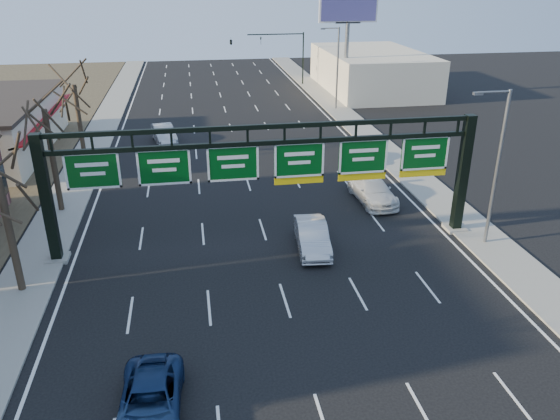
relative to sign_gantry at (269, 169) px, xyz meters
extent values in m
plane|color=black|center=(-0.16, -8.00, -4.63)|extent=(160.00, 160.00, 0.00)
cube|color=gray|center=(-12.96, 12.00, -4.57)|extent=(3.00, 120.00, 0.12)
cube|color=gray|center=(12.64, 12.00, -4.57)|extent=(3.00, 120.00, 0.12)
cube|color=white|center=(-0.16, 12.00, -4.62)|extent=(21.60, 120.00, 0.01)
cube|color=black|center=(-11.86, 0.00, -1.03)|extent=(0.55, 0.55, 7.20)
cube|color=gray|center=(-11.86, 0.00, -4.53)|extent=(1.20, 1.20, 0.20)
cube|color=black|center=(11.54, 0.00, -1.03)|extent=(0.55, 0.55, 7.20)
cube|color=gray|center=(11.54, 0.00, -4.53)|extent=(1.20, 1.20, 0.20)
cube|color=black|center=(-0.16, 0.00, 2.42)|extent=(23.40, 0.25, 0.25)
cube|color=black|center=(-0.16, 0.00, 1.52)|extent=(23.40, 0.25, 0.25)
cube|color=#044311|center=(-9.33, 0.00, 0.47)|extent=(2.80, 0.10, 2.00)
cube|color=#044311|center=(-5.66, 0.00, 0.47)|extent=(2.80, 0.10, 2.00)
cube|color=#044311|center=(-1.99, 0.00, 0.47)|extent=(2.80, 0.10, 2.00)
cube|color=#044311|center=(1.67, 0.00, 0.47)|extent=(2.80, 0.10, 2.00)
cube|color=yellow|center=(1.67, 0.00, -0.75)|extent=(2.80, 0.10, 0.40)
cube|color=#044311|center=(5.34, 0.00, 0.47)|extent=(2.80, 0.10, 2.00)
cube|color=yellow|center=(5.34, 0.00, -0.75)|extent=(2.80, 0.10, 0.40)
cube|color=#044311|center=(9.01, 0.00, 0.47)|extent=(2.80, 0.10, 2.00)
cube|color=yellow|center=(9.01, 0.00, -0.75)|extent=(2.80, 0.10, 0.40)
cube|color=maroon|center=(-16.56, 21.00, -1.63)|extent=(1.20, 18.00, 0.40)
cube|color=beige|center=(19.84, 42.00, -2.13)|extent=(12.00, 20.00, 5.00)
cylinder|color=black|center=(-12.96, -3.00, -1.47)|extent=(0.36, 0.36, 6.08)
cylinder|color=black|center=(-12.96, 7.00, -1.09)|extent=(0.36, 0.36, 6.84)
cylinder|color=black|center=(-12.96, 17.00, -1.28)|extent=(0.36, 0.36, 6.46)
cylinder|color=slate|center=(12.44, -2.00, -0.01)|extent=(0.20, 0.20, 9.00)
cylinder|color=slate|center=(11.54, -2.00, 4.39)|extent=(1.80, 0.12, 0.12)
cube|color=slate|center=(10.64, -2.00, 4.34)|extent=(0.50, 0.22, 0.15)
cylinder|color=slate|center=(12.44, 32.00, -0.01)|extent=(0.20, 0.20, 9.00)
cylinder|color=slate|center=(11.54, 32.00, 4.39)|extent=(1.80, 0.12, 0.12)
cube|color=slate|center=(10.64, 32.00, 4.34)|extent=(0.50, 0.22, 0.15)
cylinder|color=slate|center=(14.84, 37.00, -0.13)|extent=(0.50, 0.50, 9.00)
cube|color=slate|center=(14.84, 37.00, 4.37)|extent=(3.00, 0.30, 0.20)
cube|color=white|center=(14.84, 37.00, 5.87)|extent=(7.00, 0.30, 3.00)
cube|color=#4C468C|center=(14.84, 36.80, 5.87)|extent=(6.60, 0.05, 2.60)
cylinder|color=black|center=(11.64, 47.00, -1.13)|extent=(0.18, 0.18, 7.00)
cylinder|color=black|center=(7.84, 47.00, 2.17)|extent=(7.60, 0.14, 0.14)
imported|color=black|center=(5.84, 47.00, 1.37)|extent=(0.20, 0.20, 1.00)
imported|color=black|center=(1.84, 47.00, 1.37)|extent=(0.54, 0.54, 1.62)
imported|color=navy|center=(-6.18, -12.60, -3.96)|extent=(2.41, 4.90, 1.34)
imported|color=#B8B8BD|center=(2.29, -1.00, -3.84)|extent=(2.08, 4.94, 1.58)
imported|color=silver|center=(7.94, 5.30, -3.83)|extent=(2.52, 5.61, 1.60)
imported|color=#3A3C3F|center=(9.74, 13.74, -3.95)|extent=(1.62, 4.02, 1.37)
imported|color=#ABACB0|center=(-6.64, 21.83, -3.82)|extent=(2.69, 5.18, 1.63)
camera|label=1|loc=(-4.09, -28.11, 10.09)|focal=35.00mm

